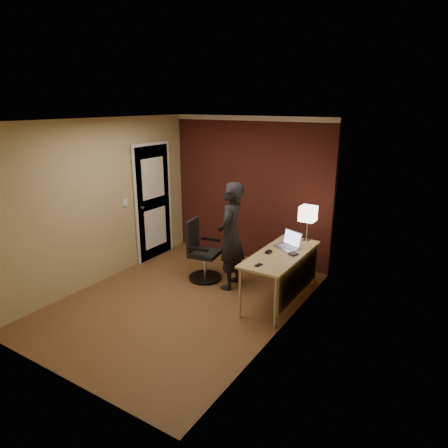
{
  "coord_description": "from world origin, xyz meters",
  "views": [
    {
      "loc": [
        3.22,
        -4.06,
        2.71
      ],
      "look_at": [
        0.35,
        0.55,
        1.05
      ],
      "focal_mm": 32.0,
      "sensor_mm": 36.0,
      "label": 1
    }
  ],
  "objects_px": {
    "phone": "(259,265)",
    "desk_lamp": "(308,214)",
    "mouse": "(269,252)",
    "office_chair": "(201,254)",
    "laptop": "(289,243)",
    "wallet": "(294,254)",
    "person": "(231,236)",
    "desk": "(286,263)"
  },
  "relations": [
    {
      "from": "laptop",
      "to": "phone",
      "type": "distance_m",
      "value": 0.83
    },
    {
      "from": "wallet",
      "to": "office_chair",
      "type": "relative_size",
      "value": 0.12
    },
    {
      "from": "laptop",
      "to": "phone",
      "type": "relative_size",
      "value": 3.52
    },
    {
      "from": "desk",
      "to": "wallet",
      "type": "xyz_separation_m",
      "value": [
        0.1,
        0.02,
        0.14
      ]
    },
    {
      "from": "desk_lamp",
      "to": "office_chair",
      "type": "xyz_separation_m",
      "value": [
        -1.48,
        -0.62,
        -0.73
      ]
    },
    {
      "from": "mouse",
      "to": "office_chair",
      "type": "relative_size",
      "value": 0.1
    },
    {
      "from": "mouse",
      "to": "desk_lamp",
      "type": "bearing_deg",
      "value": 76.1
    },
    {
      "from": "mouse",
      "to": "phone",
      "type": "relative_size",
      "value": 0.87
    },
    {
      "from": "desk",
      "to": "office_chair",
      "type": "bearing_deg",
      "value": 178.61
    },
    {
      "from": "wallet",
      "to": "person",
      "type": "height_order",
      "value": "person"
    },
    {
      "from": "person",
      "to": "desk_lamp",
      "type": "bearing_deg",
      "value": 112.06
    },
    {
      "from": "laptop",
      "to": "mouse",
      "type": "xyz_separation_m",
      "value": [
        -0.15,
        -0.36,
        -0.05
      ]
    },
    {
      "from": "mouse",
      "to": "wallet",
      "type": "xyz_separation_m",
      "value": [
        0.32,
        0.12,
        -0.01
      ]
    },
    {
      "from": "mouse",
      "to": "person",
      "type": "relative_size",
      "value": 0.06
    },
    {
      "from": "mouse",
      "to": "person",
      "type": "distance_m",
      "value": 0.71
    },
    {
      "from": "wallet",
      "to": "office_chair",
      "type": "height_order",
      "value": "office_chair"
    },
    {
      "from": "phone",
      "to": "office_chair",
      "type": "distance_m",
      "value": 1.47
    },
    {
      "from": "person",
      "to": "desk",
      "type": "bearing_deg",
      "value": 76.83
    },
    {
      "from": "wallet",
      "to": "office_chair",
      "type": "xyz_separation_m",
      "value": [
        -1.54,
        0.01,
        -0.32
      ]
    },
    {
      "from": "laptop",
      "to": "phone",
      "type": "xyz_separation_m",
      "value": [
        -0.06,
        -0.82,
        -0.06
      ]
    },
    {
      "from": "desk_lamp",
      "to": "person",
      "type": "xyz_separation_m",
      "value": [
        -0.95,
        -0.6,
        -0.34
      ]
    },
    {
      "from": "wallet",
      "to": "person",
      "type": "xyz_separation_m",
      "value": [
        -1.01,
        0.03,
        0.07
      ]
    },
    {
      "from": "desk",
      "to": "desk_lamp",
      "type": "height_order",
      "value": "desk_lamp"
    },
    {
      "from": "desk_lamp",
      "to": "mouse",
      "type": "xyz_separation_m",
      "value": [
        -0.26,
        -0.75,
        -0.4
      ]
    },
    {
      "from": "office_chair",
      "to": "desk",
      "type": "bearing_deg",
      "value": -1.39
    },
    {
      "from": "desk",
      "to": "laptop",
      "type": "relative_size",
      "value": 3.7
    },
    {
      "from": "desk_lamp",
      "to": "wallet",
      "type": "height_order",
      "value": "desk_lamp"
    },
    {
      "from": "office_chair",
      "to": "mouse",
      "type": "bearing_deg",
      "value": -6.17
    },
    {
      "from": "desk",
      "to": "wallet",
      "type": "bearing_deg",
      "value": 11.42
    },
    {
      "from": "desk",
      "to": "desk_lamp",
      "type": "bearing_deg",
      "value": 86.16
    },
    {
      "from": "laptop",
      "to": "desk_lamp",
      "type": "bearing_deg",
      "value": 73.7
    },
    {
      "from": "mouse",
      "to": "wallet",
      "type": "bearing_deg",
      "value": 25.62
    },
    {
      "from": "phone",
      "to": "desk_lamp",
      "type": "bearing_deg",
      "value": 87.68
    },
    {
      "from": "desk_lamp",
      "to": "mouse",
      "type": "distance_m",
      "value": 0.89
    },
    {
      "from": "phone",
      "to": "person",
      "type": "relative_size",
      "value": 0.07
    },
    {
      "from": "desk",
      "to": "office_chair",
      "type": "relative_size",
      "value": 1.57
    },
    {
      "from": "mouse",
      "to": "phone",
      "type": "xyz_separation_m",
      "value": [
        0.08,
        -0.46,
        -0.01
      ]
    },
    {
      "from": "desk_lamp",
      "to": "laptop",
      "type": "xyz_separation_m",
      "value": [
        -0.11,
        -0.39,
        -0.35
      ]
    },
    {
      "from": "mouse",
      "to": "person",
      "type": "height_order",
      "value": "person"
    },
    {
      "from": "office_chair",
      "to": "desk_lamp",
      "type": "bearing_deg",
      "value": 22.52
    },
    {
      "from": "phone",
      "to": "desk",
      "type": "bearing_deg",
      "value": 82.62
    },
    {
      "from": "wallet",
      "to": "person",
      "type": "bearing_deg",
      "value": 178.56
    }
  ]
}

